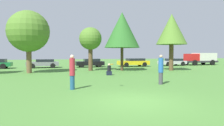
{
  "coord_description": "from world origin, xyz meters",
  "views": [
    {
      "loc": [
        -3.2,
        -7.87,
        1.99
      ],
      "look_at": [
        0.49,
        5.49,
        1.33
      ],
      "focal_mm": 33.05,
      "sensor_mm": 36.0,
      "label": 1
    }
  ],
  "objects_px": {
    "parked_car_grey": "(43,63)",
    "delivery_truck_red": "(200,58)",
    "person_catcher": "(161,69)",
    "frisbee": "(112,64)",
    "tree_2": "(90,39)",
    "parked_car_black": "(90,63)",
    "parked_car_yellow": "(134,62)",
    "parked_car_silver": "(173,62)",
    "person_thrower": "(72,72)",
    "tree_1": "(28,32)",
    "tree_3": "(122,30)",
    "bystander_sitting": "(109,70)",
    "tree_4": "(172,30)"
  },
  "relations": [
    {
      "from": "bystander_sitting",
      "to": "tree_2",
      "type": "xyz_separation_m",
      "value": [
        -0.82,
        5.21,
        3.13
      ]
    },
    {
      "from": "tree_4",
      "to": "tree_2",
      "type": "bearing_deg",
      "value": 166.26
    },
    {
      "from": "tree_4",
      "to": "parked_car_yellow",
      "type": "relative_size",
      "value": 1.4
    },
    {
      "from": "tree_4",
      "to": "delivery_truck_red",
      "type": "xyz_separation_m",
      "value": [
        10.81,
        8.57,
        -3.51
      ]
    },
    {
      "from": "tree_4",
      "to": "parked_car_grey",
      "type": "height_order",
      "value": "tree_4"
    },
    {
      "from": "tree_2",
      "to": "tree_4",
      "type": "relative_size",
      "value": 0.76
    },
    {
      "from": "tree_1",
      "to": "parked_car_grey",
      "type": "xyz_separation_m",
      "value": [
        0.96,
        7.54,
        -3.51
      ]
    },
    {
      "from": "frisbee",
      "to": "tree_4",
      "type": "height_order",
      "value": "tree_4"
    },
    {
      "from": "person_catcher",
      "to": "delivery_truck_red",
      "type": "distance_m",
      "value": 24.73
    },
    {
      "from": "person_catcher",
      "to": "frisbee",
      "type": "xyz_separation_m",
      "value": [
        -3.4,
        -0.51,
        0.39
      ]
    },
    {
      "from": "tree_2",
      "to": "tree_3",
      "type": "xyz_separation_m",
      "value": [
        3.48,
        -0.85,
        1.05
      ]
    },
    {
      "from": "person_catcher",
      "to": "parked_car_silver",
      "type": "distance_m",
      "value": 20.78
    },
    {
      "from": "parked_car_silver",
      "to": "delivery_truck_red",
      "type": "xyz_separation_m",
      "value": [
        5.61,
        0.53,
        0.55
      ]
    },
    {
      "from": "delivery_truck_red",
      "to": "tree_2",
      "type": "bearing_deg",
      "value": 16.95
    },
    {
      "from": "parked_car_yellow",
      "to": "parked_car_grey",
      "type": "bearing_deg",
      "value": -4.77
    },
    {
      "from": "tree_4",
      "to": "parked_car_silver",
      "type": "bearing_deg",
      "value": 57.13
    },
    {
      "from": "parked_car_yellow",
      "to": "parked_car_silver",
      "type": "relative_size",
      "value": 1.09
    },
    {
      "from": "tree_2",
      "to": "parked_car_grey",
      "type": "distance_m",
      "value": 8.88
    },
    {
      "from": "tree_4",
      "to": "delivery_truck_red",
      "type": "distance_m",
      "value": 14.24
    },
    {
      "from": "parked_car_grey",
      "to": "parked_car_silver",
      "type": "bearing_deg",
      "value": 177.56
    },
    {
      "from": "person_thrower",
      "to": "delivery_truck_red",
      "type": "distance_m",
      "value": 29.15
    },
    {
      "from": "tree_1",
      "to": "parked_car_silver",
      "type": "bearing_deg",
      "value": 18.79
    },
    {
      "from": "tree_2",
      "to": "parked_car_black",
      "type": "bearing_deg",
      "value": 80.96
    },
    {
      "from": "parked_car_black",
      "to": "delivery_truck_red",
      "type": "distance_m",
      "value": 18.85
    },
    {
      "from": "person_catcher",
      "to": "tree_4",
      "type": "xyz_separation_m",
      "value": [
        6.38,
        9.21,
        3.72
      ]
    },
    {
      "from": "tree_2",
      "to": "parked_car_black",
      "type": "xyz_separation_m",
      "value": [
        0.96,
        6.05,
        -2.93
      ]
    },
    {
      "from": "tree_4",
      "to": "parked_car_silver",
      "type": "xyz_separation_m",
      "value": [
        5.2,
        8.05,
        -4.06
      ]
    },
    {
      "from": "person_thrower",
      "to": "bystander_sitting",
      "type": "relative_size",
      "value": 1.79
    },
    {
      "from": "tree_2",
      "to": "parked_car_yellow",
      "type": "height_order",
      "value": "tree_2"
    },
    {
      "from": "person_thrower",
      "to": "frisbee",
      "type": "height_order",
      "value": "person_thrower"
    },
    {
      "from": "tree_1",
      "to": "parked_car_black",
      "type": "distance_m",
      "value": 10.88
    },
    {
      "from": "person_catcher",
      "to": "parked_car_black",
      "type": "relative_size",
      "value": 0.47
    },
    {
      "from": "tree_3",
      "to": "tree_4",
      "type": "height_order",
      "value": "tree_3"
    },
    {
      "from": "person_catcher",
      "to": "parked_car_silver",
      "type": "bearing_deg",
      "value": -127.93
    },
    {
      "from": "parked_car_grey",
      "to": "delivery_truck_red",
      "type": "xyz_separation_m",
      "value": [
        25.24,
        -0.0,
        0.54
      ]
    },
    {
      "from": "tree_2",
      "to": "frisbee",
      "type": "bearing_deg",
      "value": -93.75
    },
    {
      "from": "tree_1",
      "to": "parked_car_black",
      "type": "bearing_deg",
      "value": 44.4
    },
    {
      "from": "tree_1",
      "to": "delivery_truck_red",
      "type": "distance_m",
      "value": 27.42
    },
    {
      "from": "tree_3",
      "to": "person_thrower",
      "type": "bearing_deg",
      "value": -120.55
    },
    {
      "from": "person_thrower",
      "to": "person_catcher",
      "type": "height_order",
      "value": "person_thrower"
    },
    {
      "from": "person_thrower",
      "to": "parked_car_silver",
      "type": "height_order",
      "value": "person_thrower"
    },
    {
      "from": "parked_car_black",
      "to": "frisbee",
      "type": "bearing_deg",
      "value": 83.57
    },
    {
      "from": "person_thrower",
      "to": "parked_car_yellow",
      "type": "relative_size",
      "value": 0.41
    },
    {
      "from": "frisbee",
      "to": "tree_1",
      "type": "xyz_separation_m",
      "value": [
        -5.62,
        10.76,
        2.78
      ]
    },
    {
      "from": "person_catcher",
      "to": "parked_car_silver",
      "type": "relative_size",
      "value": 0.45
    },
    {
      "from": "tree_1",
      "to": "tree_3",
      "type": "bearing_deg",
      "value": 1.81
    },
    {
      "from": "tree_2",
      "to": "delivery_truck_red",
      "type": "xyz_separation_m",
      "value": [
        19.8,
        6.37,
        -2.39
      ]
    },
    {
      "from": "frisbee",
      "to": "parked_car_yellow",
      "type": "height_order",
      "value": "frisbee"
    },
    {
      "from": "frisbee",
      "to": "tree_4",
      "type": "relative_size",
      "value": 0.04
    },
    {
      "from": "person_catcher",
      "to": "tree_1",
      "type": "distance_m",
      "value": 14.01
    }
  ]
}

